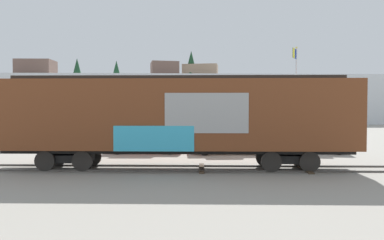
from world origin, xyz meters
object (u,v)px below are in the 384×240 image
parked_car_white (229,140)px  freight_car (177,116)px  parked_car_silver (310,140)px  parked_car_red (145,140)px  flagpole (296,82)px

parked_car_white → freight_car: bearing=-119.4°
freight_car → parked_car_white: bearing=60.6°
freight_car → parked_car_silver: 10.44m
freight_car → parked_car_red: 6.81m
flagpole → parked_car_red: 13.69m
parked_car_white → parked_car_silver: (5.28, 0.21, -0.01)m
flagpole → parked_car_silver: 7.58m
parked_car_white → parked_car_silver: 5.29m
parked_car_silver → flagpole: bearing=80.4°
parked_car_red → parked_car_silver: bearing=-2.1°
parked_car_red → parked_car_silver: 10.60m
freight_car → parked_car_red: (-2.12, 6.26, -1.64)m
flagpole → parked_car_silver: flagpole is taller
freight_car → flagpole: size_ratio=2.08×
parked_car_red → parked_car_white: bearing=-6.4°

